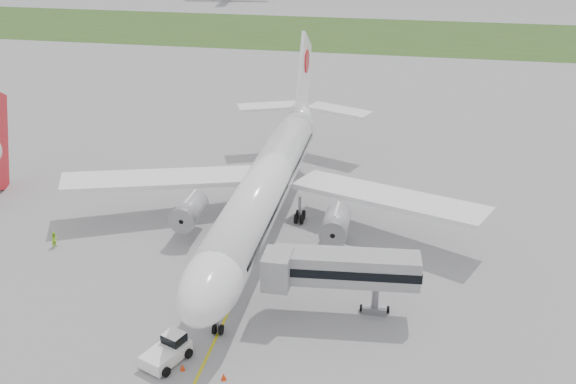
% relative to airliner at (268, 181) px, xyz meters
% --- Properties ---
extents(ground, '(600.00, 600.00, 0.00)m').
position_rel_airliner_xyz_m(ground, '(0.00, -4.87, -5.66)').
color(ground, '#98979A').
rests_on(ground, ground).
extents(apron_markings, '(70.00, 70.00, 0.04)m').
position_rel_airliner_xyz_m(apron_markings, '(0.00, -9.87, -5.66)').
color(apron_markings, gold).
rests_on(apron_markings, ground).
extents(grass_strip, '(600.00, 50.00, 0.02)m').
position_rel_airliner_xyz_m(grass_strip, '(0.00, 115.13, -5.65)').
color(grass_strip, '#2E5620').
rests_on(grass_strip, ground).
extents(airliner, '(48.13, 53.95, 17.88)m').
position_rel_airliner_xyz_m(airliner, '(0.00, 0.00, 0.00)').
color(airliner, white).
rests_on(airliner, ground).
extents(pushback_tug, '(3.78, 4.52, 2.03)m').
position_rel_airliner_xyz_m(pushback_tug, '(-2.94, -23.84, -4.72)').
color(pushback_tug, white).
rests_on(pushback_tug, ground).
extents(jet_bridge, '(13.53, 4.96, 6.27)m').
position_rel_airliner_xyz_m(jet_bridge, '(9.43, -14.98, -1.02)').
color(jet_bridge, '#9F9FA2').
rests_on(jet_bridge, ground).
extents(safety_cone_left, '(0.42, 0.42, 0.57)m').
position_rel_airliner_xyz_m(safety_cone_left, '(-1.42, -24.88, -5.37)').
color(safety_cone_left, red).
rests_on(safety_cone_left, ground).
extents(safety_cone_right, '(0.45, 0.45, 0.62)m').
position_rel_airliner_xyz_m(safety_cone_right, '(2.09, -25.32, -5.35)').
color(safety_cone_right, red).
rests_on(safety_cone_right, ground).
extents(ground_crew_near, '(0.68, 0.50, 1.72)m').
position_rel_airliner_xyz_m(ground_crew_near, '(-2.59, -23.25, -4.80)').
color(ground_crew_near, '#D1FF2A').
rests_on(ground_crew_near, ground).
extents(ground_crew_far, '(0.79, 0.94, 1.76)m').
position_rel_airliner_xyz_m(ground_crew_far, '(-21.32, -8.72, -4.78)').
color(ground_crew_far, '#A6F228').
rests_on(ground_crew_far, ground).
extents(distant_aircraft_left, '(33.35, 30.26, 11.57)m').
position_rel_airliner_xyz_m(distant_aircraft_left, '(-52.41, 168.70, -5.66)').
color(distant_aircraft_left, white).
rests_on(distant_aircraft_left, ground).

